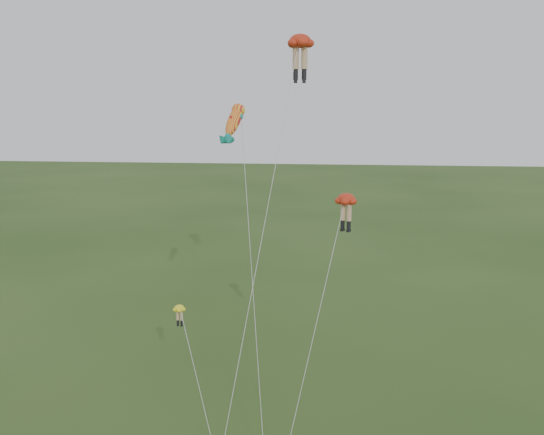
{
  "coord_description": "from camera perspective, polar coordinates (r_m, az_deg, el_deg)",
  "views": [
    {
      "loc": [
        3.52,
        -30.01,
        20.11
      ],
      "look_at": [
        0.04,
        6.0,
        12.8
      ],
      "focal_mm": 40.0,
      "sensor_mm": 36.0,
      "label": 1
    }
  ],
  "objects": [
    {
      "name": "legs_kite_red_high",
      "position": [
        38.5,
        2.59,
        15.6
      ],
      "size": [
        4.67,
        12.09,
        23.82
      ],
      "rotation": [
        0.0,
        0.0,
        0.06
      ],
      "color": "red",
      "rests_on": "ground"
    },
    {
      "name": "legs_kite_yellow",
      "position": [
        36.96,
        -8.45,
        -9.66
      ],
      "size": [
        4.0,
        6.23,
        7.77
      ],
      "rotation": [
        0.0,
        0.0,
        -0.12
      ],
      "color": "yellow",
      "rests_on": "ground"
    },
    {
      "name": "fish_kite",
      "position": [
        38.52,
        -3.56,
        8.94
      ],
      "size": [
        3.68,
        9.47,
        19.84
      ],
      "rotation": [
        0.82,
        0.0,
        -0.33
      ],
      "color": "yellow",
      "rests_on": "ground"
    },
    {
      "name": "legs_kite_red_mid",
      "position": [
        33.46,
        6.87,
        0.91
      ],
      "size": [
        4.22,
        5.95,
        14.85
      ],
      "rotation": [
        0.0,
        0.0,
        -0.52
      ],
      "color": "red",
      "rests_on": "ground"
    }
  ]
}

